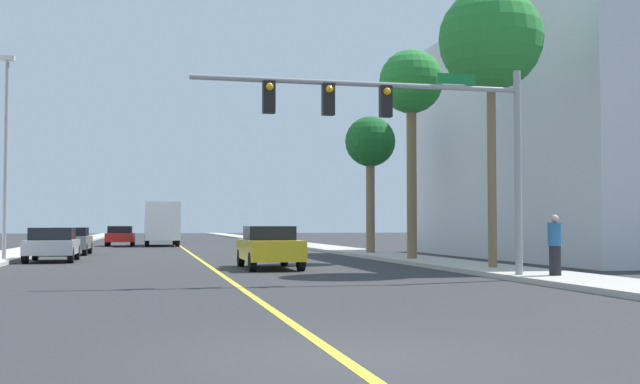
{
  "coord_description": "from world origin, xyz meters",
  "views": [
    {
      "loc": [
        -2.15,
        -8.55,
        1.52
      ],
      "look_at": [
        3.3,
        15.73,
        2.6
      ],
      "focal_mm": 42.62,
      "sensor_mm": 36.0,
      "label": 1
    }
  ],
  "objects_px": {
    "car_yellow": "(269,247)",
    "pedestrian": "(555,245)",
    "palm_mid": "(411,87)",
    "car_red": "(120,236)",
    "traffic_signal_mast": "(410,121)",
    "street_lamp": "(6,146)",
    "car_gray": "(71,241)",
    "delivery_truck": "(162,223)",
    "palm_near": "(491,41)",
    "car_silver": "(52,244)",
    "palm_far": "(370,145)"
  },
  "relations": [
    {
      "from": "car_yellow",
      "to": "pedestrian",
      "type": "bearing_deg",
      "value": -48.29
    },
    {
      "from": "street_lamp",
      "to": "palm_mid",
      "type": "bearing_deg",
      "value": -10.93
    },
    {
      "from": "car_yellow",
      "to": "palm_far",
      "type": "bearing_deg",
      "value": 56.87
    },
    {
      "from": "car_red",
      "to": "traffic_signal_mast",
      "type": "bearing_deg",
      "value": -75.78
    },
    {
      "from": "street_lamp",
      "to": "palm_far",
      "type": "bearing_deg",
      "value": 12.58
    },
    {
      "from": "traffic_signal_mast",
      "to": "palm_far",
      "type": "relative_size",
      "value": 1.33
    },
    {
      "from": "palm_near",
      "to": "palm_mid",
      "type": "relative_size",
      "value": 1.06
    },
    {
      "from": "palm_far",
      "to": "car_silver",
      "type": "distance_m",
      "value": 15.88
    },
    {
      "from": "car_silver",
      "to": "delivery_truck",
      "type": "bearing_deg",
      "value": -102.29
    },
    {
      "from": "car_red",
      "to": "delivery_truck",
      "type": "distance_m",
      "value": 3.09
    },
    {
      "from": "car_gray",
      "to": "car_red",
      "type": "bearing_deg",
      "value": -95.77
    },
    {
      "from": "traffic_signal_mast",
      "to": "palm_mid",
      "type": "relative_size",
      "value": 1.05
    },
    {
      "from": "street_lamp",
      "to": "pedestrian",
      "type": "relative_size",
      "value": 5.03
    },
    {
      "from": "palm_far",
      "to": "car_yellow",
      "type": "distance_m",
      "value": 13.18
    },
    {
      "from": "car_gray",
      "to": "car_yellow",
      "type": "relative_size",
      "value": 0.89
    },
    {
      "from": "car_red",
      "to": "car_silver",
      "type": "height_order",
      "value": "car_red"
    },
    {
      "from": "palm_near",
      "to": "car_red",
      "type": "xyz_separation_m",
      "value": [
        -12.98,
        33.97,
        -6.83
      ]
    },
    {
      "from": "car_red",
      "to": "delivery_truck",
      "type": "height_order",
      "value": "delivery_truck"
    },
    {
      "from": "car_silver",
      "to": "pedestrian",
      "type": "relative_size",
      "value": 2.48
    },
    {
      "from": "palm_near",
      "to": "car_gray",
      "type": "bearing_deg",
      "value": 129.89
    },
    {
      "from": "delivery_truck",
      "to": "palm_near",
      "type": "bearing_deg",
      "value": -74.12
    },
    {
      "from": "palm_far",
      "to": "car_silver",
      "type": "relative_size",
      "value": 1.67
    },
    {
      "from": "palm_far",
      "to": "car_silver",
      "type": "bearing_deg",
      "value": -167.25
    },
    {
      "from": "palm_mid",
      "to": "delivery_truck",
      "type": "xyz_separation_m",
      "value": [
        -9.71,
        26.84,
        -5.61
      ]
    },
    {
      "from": "street_lamp",
      "to": "car_gray",
      "type": "xyz_separation_m",
      "value": [
        1.85,
        7.71,
        -4.01
      ]
    },
    {
      "from": "street_lamp",
      "to": "palm_mid",
      "type": "distance_m",
      "value": 16.83
    },
    {
      "from": "street_lamp",
      "to": "pedestrian",
      "type": "bearing_deg",
      "value": -40.43
    },
    {
      "from": "palm_mid",
      "to": "car_yellow",
      "type": "relative_size",
      "value": 1.99
    },
    {
      "from": "car_yellow",
      "to": "traffic_signal_mast",
      "type": "bearing_deg",
      "value": -68.69
    },
    {
      "from": "traffic_signal_mast",
      "to": "car_silver",
      "type": "relative_size",
      "value": 2.22
    },
    {
      "from": "car_yellow",
      "to": "palm_near",
      "type": "bearing_deg",
      "value": -26.79
    },
    {
      "from": "street_lamp",
      "to": "palm_far",
      "type": "distance_m",
      "value": 17.0
    },
    {
      "from": "car_gray",
      "to": "palm_far",
      "type": "bearing_deg",
      "value": 165.46
    },
    {
      "from": "car_gray",
      "to": "car_red",
      "type": "xyz_separation_m",
      "value": [
        1.84,
        16.25,
        0.02
      ]
    },
    {
      "from": "car_red",
      "to": "car_silver",
      "type": "bearing_deg",
      "value": -93.63
    },
    {
      "from": "car_silver",
      "to": "pedestrian",
      "type": "distance_m",
      "value": 20.64
    },
    {
      "from": "car_gray",
      "to": "delivery_truck",
      "type": "xyz_separation_m",
      "value": [
        4.77,
        15.98,
        0.94
      ]
    },
    {
      "from": "street_lamp",
      "to": "palm_mid",
      "type": "height_order",
      "value": "palm_mid"
    },
    {
      "from": "palm_far",
      "to": "palm_near",
      "type": "bearing_deg",
      "value": -89.65
    },
    {
      "from": "car_gray",
      "to": "pedestrian",
      "type": "xyz_separation_m",
      "value": [
        14.7,
        -21.81,
        0.25
      ]
    },
    {
      "from": "palm_far",
      "to": "car_silver",
      "type": "xyz_separation_m",
      "value": [
        -14.75,
        -3.34,
        -4.82
      ]
    },
    {
      "from": "traffic_signal_mast",
      "to": "street_lamp",
      "type": "bearing_deg",
      "value": 132.79
    },
    {
      "from": "car_gray",
      "to": "street_lamp",
      "type": "bearing_deg",
      "value": 77.19
    },
    {
      "from": "traffic_signal_mast",
      "to": "palm_far",
      "type": "distance_m",
      "value": 17.79
    },
    {
      "from": "street_lamp",
      "to": "pedestrian",
      "type": "xyz_separation_m",
      "value": [
        16.55,
        -14.1,
        -3.76
      ]
    },
    {
      "from": "palm_mid",
      "to": "car_yellow",
      "type": "distance_m",
      "value": 9.8
    },
    {
      "from": "traffic_signal_mast",
      "to": "palm_near",
      "type": "relative_size",
      "value": 0.99
    },
    {
      "from": "palm_mid",
      "to": "pedestrian",
      "type": "xyz_separation_m",
      "value": [
        0.22,
        -10.95,
        -6.3
      ]
    },
    {
      "from": "car_red",
      "to": "car_silver",
      "type": "xyz_separation_m",
      "value": [
        -1.86,
        -23.59,
        -0.0
      ]
    },
    {
      "from": "car_silver",
      "to": "car_yellow",
      "type": "bearing_deg",
      "value": 138.54
    }
  ]
}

